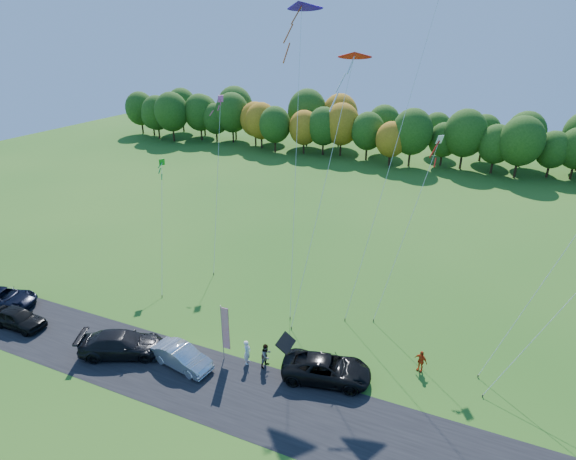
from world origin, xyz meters
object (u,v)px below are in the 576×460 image
at_px(person_east, 421,361).
at_px(feather_flag, 225,328).
at_px(black_suv, 326,369).
at_px(silver_sedan, 182,357).

relative_size(person_east, feather_flag, 0.36).
distance_m(black_suv, person_east, 6.37).
xyz_separation_m(silver_sedan, person_east, (14.87, 5.86, 0.04)).
distance_m(person_east, feather_flag, 13.22).
bearing_deg(black_suv, person_east, -71.17).
distance_m(black_suv, silver_sedan, 9.74).
height_order(black_suv, silver_sedan, black_suv).
height_order(black_suv, feather_flag, feather_flag).
bearing_deg(person_east, feather_flag, -138.66).
relative_size(silver_sedan, person_east, 2.86).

